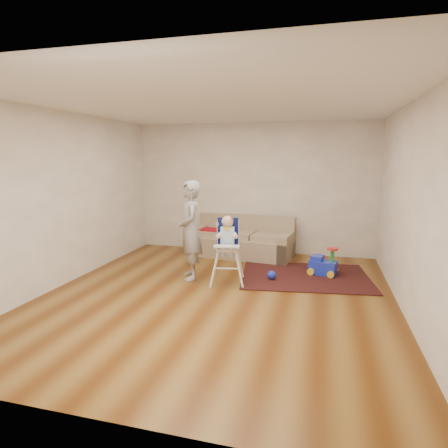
% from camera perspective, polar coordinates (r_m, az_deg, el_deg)
% --- Properties ---
extents(ground, '(5.50, 5.50, 0.00)m').
position_cam_1_polar(ground, '(5.56, -1.08, -10.92)').
color(ground, '#542A0A').
rests_on(ground, ground).
extents(room_envelope, '(5.04, 5.52, 2.72)m').
position_cam_1_polar(room_envelope, '(5.69, 0.33, 8.92)').
color(room_envelope, beige).
rests_on(room_envelope, ground).
extents(sofa, '(2.16, 1.10, 0.80)m').
position_cam_1_polar(sofa, '(7.62, 2.58, -1.96)').
color(sofa, gray).
rests_on(sofa, ground).
extents(side_table, '(0.45, 0.45, 0.45)m').
position_cam_1_polar(side_table, '(7.84, -1.08, -2.91)').
color(side_table, black).
rests_on(side_table, ground).
extents(area_rug, '(2.30, 1.85, 0.02)m').
position_cam_1_polar(area_rug, '(6.55, 12.25, -7.78)').
color(area_rug, black).
rests_on(area_rug, ground).
extents(ride_on_toy, '(0.51, 0.41, 0.48)m').
position_cam_1_polar(ride_on_toy, '(6.64, 14.89, -5.38)').
color(ride_on_toy, '#1B2FCB').
rests_on(ride_on_toy, area_rug).
extents(toy_ball, '(0.14, 0.14, 0.14)m').
position_cam_1_polar(toy_ball, '(6.25, 7.26, -7.72)').
color(toy_ball, '#1B2FCB').
rests_on(toy_ball, area_rug).
extents(high_chair, '(0.60, 0.60, 1.10)m').
position_cam_1_polar(high_chair, '(5.97, 0.53, -4.09)').
color(high_chair, white).
rests_on(high_chair, ground).
extents(adult, '(0.61, 0.70, 1.63)m').
position_cam_1_polar(adult, '(6.16, -5.19, -0.98)').
color(adult, gray).
rests_on(adult, ground).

